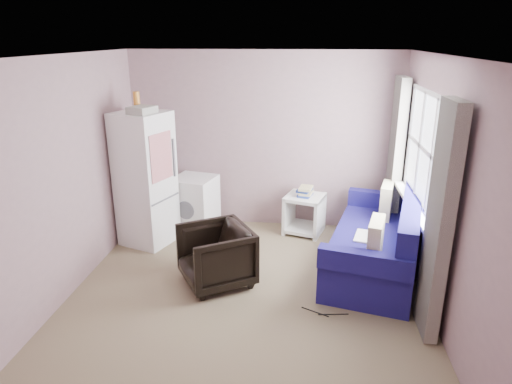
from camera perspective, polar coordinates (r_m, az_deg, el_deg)
room at (r=4.51m, az=-1.19°, el=0.62°), size 3.84×4.24×2.54m
armchair at (r=5.16m, az=-5.05°, el=-7.60°), size 0.95×0.97×0.74m
fridge at (r=6.16m, az=-13.65°, el=1.66°), size 0.78×0.78×2.01m
washing_machine at (r=6.57m, az=-7.67°, el=-1.34°), size 0.67×0.67×0.79m
side_table at (r=6.49m, az=6.08°, el=-2.39°), size 0.62×0.62×0.69m
sofa at (r=5.63m, az=15.23°, el=-6.24°), size 1.41×2.24×0.93m
window_dressing at (r=5.32m, az=19.05°, el=0.78°), size 0.17×2.62×2.18m
floor_cables at (r=4.83m, az=8.52°, el=-14.74°), size 0.48×0.15×0.01m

